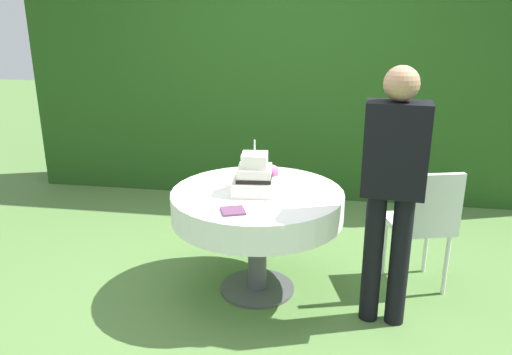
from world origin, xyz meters
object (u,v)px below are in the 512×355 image
object	(u,v)px
cake_table	(257,206)
garden_chair	(423,219)
napkin_stack	(233,211)
serving_plate_near	(280,177)
wedding_cake	(256,177)
serving_plate_far	(265,171)
standing_person	(393,182)

from	to	relation	value
cake_table	garden_chair	bearing A→B (deg)	9.35
cake_table	napkin_stack	xyz separation A→B (m)	(-0.09, -0.38, 0.11)
serving_plate_near	garden_chair	distance (m)	1.02
wedding_cake	serving_plate_far	world-z (taller)	wedding_cake
serving_plate_near	standing_person	world-z (taller)	standing_person
serving_plate_near	garden_chair	bearing A→B (deg)	-7.15
cake_table	wedding_cake	size ratio (longest dim) A/B	3.23
garden_chair	standing_person	xyz separation A→B (m)	(-0.27, -0.42, 0.39)
serving_plate_far	garden_chair	bearing A→B (deg)	-13.10
serving_plate_far	garden_chair	world-z (taller)	garden_chair
napkin_stack	wedding_cake	bearing A→B (deg)	78.25
wedding_cake	serving_plate_near	xyz separation A→B (m)	(0.13, 0.32, -0.10)
napkin_stack	standing_person	size ratio (longest dim) A/B	0.09
garden_chair	serving_plate_far	bearing A→B (deg)	166.90
napkin_stack	standing_person	xyz separation A→B (m)	(0.93, 0.14, 0.18)
standing_person	serving_plate_far	bearing A→B (deg)	141.45
serving_plate_near	wedding_cake	bearing A→B (deg)	-111.68
standing_person	napkin_stack	bearing A→B (deg)	-171.19
serving_plate_far	garden_chair	size ratio (longest dim) A/B	0.16
serving_plate_far	standing_person	world-z (taller)	standing_person
wedding_cake	napkin_stack	bearing A→B (deg)	-101.75
wedding_cake	napkin_stack	size ratio (longest dim) A/B	2.58
cake_table	napkin_stack	distance (m)	0.40
serving_plate_near	napkin_stack	world-z (taller)	napkin_stack
wedding_cake	garden_chair	world-z (taller)	wedding_cake
cake_table	serving_plate_near	bearing A→B (deg)	69.33
serving_plate_far	standing_person	distance (m)	1.11
serving_plate_far	napkin_stack	distance (m)	0.83
cake_table	garden_chair	world-z (taller)	garden_chair
cake_table	serving_plate_near	distance (m)	0.35
serving_plate_near	serving_plate_far	distance (m)	0.19
serving_plate_far	napkin_stack	size ratio (longest dim) A/B	1.03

